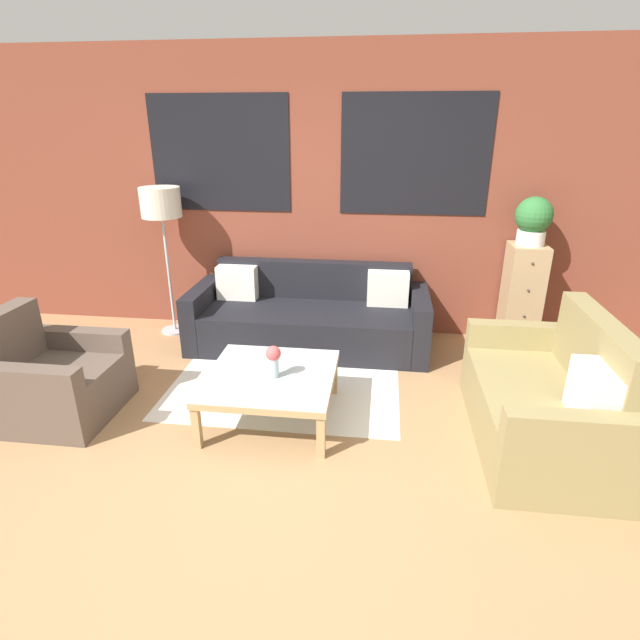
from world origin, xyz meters
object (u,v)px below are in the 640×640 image
(settee_vintage, at_px, (547,403))
(drawer_cabinet, at_px, (521,297))
(coffee_table, at_px, (271,380))
(flower_vase, at_px, (273,359))
(armchair_corner, at_px, (55,381))
(floor_lamp, at_px, (161,208))
(potted_plant, at_px, (533,219))
(couch_dark, at_px, (309,318))

(settee_vintage, height_order, drawer_cabinet, drawer_cabinet)
(coffee_table, relative_size, drawer_cabinet, 0.91)
(settee_vintage, relative_size, flower_vase, 6.04)
(armchair_corner, xyz_separation_m, flower_vase, (1.67, 0.10, 0.24))
(floor_lamp, bearing_deg, potted_plant, 1.23)
(settee_vintage, bearing_deg, drawer_cabinet, 83.27)
(coffee_table, height_order, potted_plant, potted_plant)
(settee_vintage, relative_size, coffee_table, 1.58)
(potted_plant, relative_size, flower_vase, 1.82)
(settee_vintage, relative_size, floor_lamp, 0.97)
(floor_lamp, xyz_separation_m, flower_vase, (1.44, -1.57, -0.78))
(settee_vintage, distance_m, floor_lamp, 3.83)
(couch_dark, xyz_separation_m, armchair_corner, (-1.72, -1.52, 0.00))
(armchair_corner, distance_m, floor_lamp, 1.97)
(coffee_table, bearing_deg, drawer_cabinet, 36.99)
(floor_lamp, height_order, potted_plant, floor_lamp)
(armchair_corner, height_order, potted_plant, potted_plant)
(couch_dark, bearing_deg, settee_vintage, -37.90)
(floor_lamp, bearing_deg, drawer_cabinet, 1.23)
(armchair_corner, xyz_separation_m, drawer_cabinet, (3.76, 1.74, 0.24))
(coffee_table, xyz_separation_m, drawer_cabinet, (2.13, 1.60, 0.19))
(armchair_corner, bearing_deg, couch_dark, 41.52)
(settee_vintage, distance_m, coffee_table, 1.93)
(couch_dark, bearing_deg, potted_plant, 6.30)
(armchair_corner, xyz_separation_m, coffee_table, (1.63, 0.14, 0.04))
(drawer_cabinet, bearing_deg, floor_lamp, -178.77)
(floor_lamp, bearing_deg, settee_vintage, -25.51)
(potted_plant, xyz_separation_m, flower_vase, (-2.09, -1.65, -0.74))
(armchair_corner, height_order, coffee_table, armchair_corner)
(couch_dark, relative_size, potted_plant, 5.21)
(couch_dark, height_order, drawer_cabinet, drawer_cabinet)
(settee_vintage, relative_size, armchair_corner, 1.75)
(flower_vase, bearing_deg, couch_dark, 88.16)
(coffee_table, bearing_deg, potted_plant, 36.99)
(potted_plant, bearing_deg, coffee_table, -143.01)
(couch_dark, height_order, flower_vase, couch_dark)
(drawer_cabinet, bearing_deg, potted_plant, 90.00)
(floor_lamp, bearing_deg, flower_vase, -47.57)
(armchair_corner, relative_size, coffee_table, 0.90)
(couch_dark, distance_m, drawer_cabinet, 2.07)
(armchair_corner, height_order, flower_vase, armchair_corner)
(couch_dark, relative_size, armchair_corner, 2.74)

